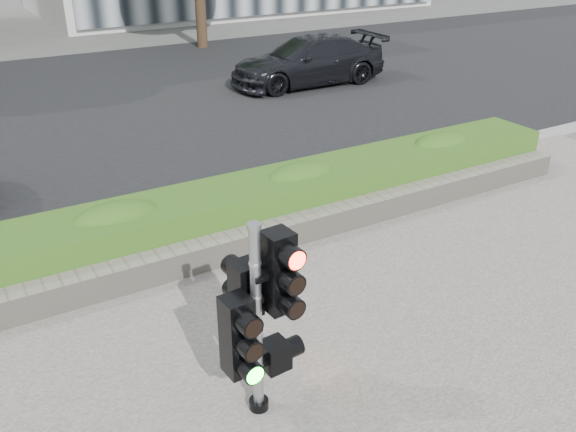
% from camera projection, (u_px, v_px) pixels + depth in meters
% --- Properties ---
extents(ground, '(120.00, 120.00, 0.00)m').
position_uv_depth(ground, '(306.00, 339.00, 6.43)').
color(ground, '#51514C').
rests_on(ground, ground).
extents(road, '(60.00, 13.00, 0.02)m').
position_uv_depth(road, '(79.00, 109.00, 14.16)').
color(road, black).
rests_on(road, ground).
extents(curb, '(60.00, 0.25, 0.12)m').
position_uv_depth(curb, '(191.00, 220.00, 8.84)').
color(curb, gray).
rests_on(curb, ground).
extents(stone_wall, '(12.00, 0.32, 0.34)m').
position_uv_depth(stone_wall, '(228.00, 247.00, 7.81)').
color(stone_wall, gray).
rests_on(stone_wall, sidewalk).
extents(hedge, '(12.00, 1.00, 0.68)m').
position_uv_depth(hedge, '(207.00, 216.00, 8.24)').
color(hedge, '#5D952D').
rests_on(hedge, sidewalk).
extents(traffic_signal, '(0.65, 0.49, 1.86)m').
position_uv_depth(traffic_signal, '(257.00, 311.00, 5.08)').
color(traffic_signal, black).
rests_on(traffic_signal, sidewalk).
extents(car_dark, '(4.26, 1.82, 1.22)m').
position_uv_depth(car_dark, '(308.00, 61.00, 16.00)').
color(car_dark, black).
rests_on(car_dark, road).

